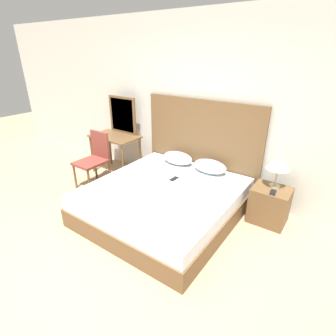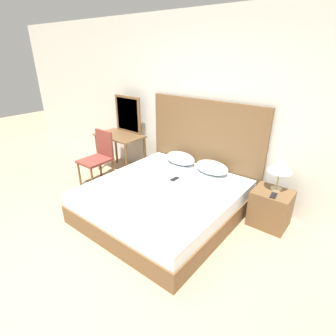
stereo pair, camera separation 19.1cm
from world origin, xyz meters
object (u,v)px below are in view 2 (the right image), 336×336
Objects in this scene: phone_on_nightstand at (273,195)px; chair at (99,155)px; table_lamp at (281,166)px; vanity_desk at (120,142)px; nightstand at (270,208)px; bed at (164,201)px; phone_on_bed at (175,179)px.

phone_on_nightstand is 2.85m from chair.
vanity_desk is (-2.82, -0.16, -0.24)m from table_lamp.
phone_on_nightstand is (0.03, -0.19, -0.34)m from table_lamp.
nightstand is 0.55× the size of chair.
table_lamp is at bearing 32.33° from bed.
nightstand is at bearing 1.59° from vanity_desk.
nightstand is (1.25, 0.71, 0.03)m from bed.
chair is at bearing 176.10° from bed.
chair reaches higher than nightstand.
table_lamp is (0.00, 0.08, 0.59)m from nightstand.
phone_on_bed is 1.34m from phone_on_nightstand.
nightstand is (1.27, 0.43, -0.20)m from phone_on_bed.
chair is (-1.52, 0.10, 0.29)m from bed.
chair reaches higher than phone_on_bed.
bed is 4.54× the size of table_lamp.
vanity_desk is (-2.82, -0.08, 0.36)m from nightstand.
phone_on_bed is 0.97× the size of phone_on_nightstand.
chair is (0.05, -0.53, -0.09)m from vanity_desk.
bed is at bearing -21.88° from vanity_desk.
table_lamp is 2.79× the size of phone_on_nightstand.
nightstand is 0.60m from table_lamp.
phone_on_bed is 1.59m from vanity_desk.
chair is at bearing -167.66° from nightstand.
table_lamp is 2.83m from vanity_desk.
bed is 2.17× the size of chair.
chair is at bearing -84.59° from vanity_desk.
table_lamp is at bearing 21.75° from phone_on_bed.
table_lamp is at bearing 13.93° from chair.
table_lamp reaches higher than vanity_desk.
nightstand is at bearing 108.65° from phone_on_nightstand.
chair reaches higher than vanity_desk.
table_lamp is (1.27, 0.51, 0.39)m from phone_on_bed.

